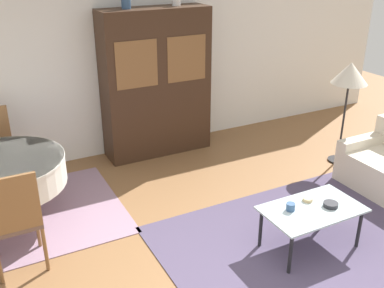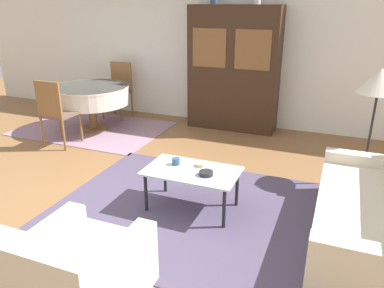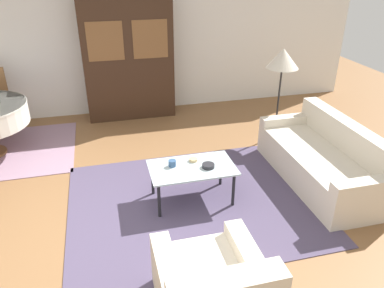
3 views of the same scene
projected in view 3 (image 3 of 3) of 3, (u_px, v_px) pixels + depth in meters
name	position (u px, v px, depth m)	size (l,w,h in m)	color
ground_plane	(106.00, 240.00, 3.86)	(14.00, 14.00, 0.00)	brown
wall_back	(87.00, 39.00, 6.39)	(10.00, 0.06, 2.70)	white
area_rug	(192.00, 202.00, 4.44)	(2.86, 2.34, 0.01)	#4C425B
couch	(324.00, 161.00, 4.77)	(0.86, 1.94, 0.77)	beige
coffee_table	(192.00, 170.00, 4.31)	(0.98, 0.58, 0.45)	black
display_cabinet	(128.00, 59.00, 6.42)	(1.51, 0.48, 2.07)	#382316
floor_lamp	(283.00, 61.00, 5.49)	(0.48, 0.48, 1.42)	black
cup	(172.00, 163.00, 4.29)	(0.09, 0.09, 0.08)	#33517A
bowl	(208.00, 166.00, 4.27)	(0.14, 0.14, 0.04)	#232328
bowl_small	(193.00, 160.00, 4.40)	(0.10, 0.10, 0.03)	tan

